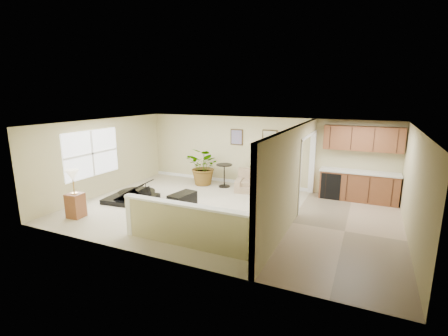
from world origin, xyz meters
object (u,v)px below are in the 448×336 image
at_px(piano_bench, 182,203).
at_px(small_plant, 280,190).
at_px(piano, 132,183).
at_px(palm_plant, 205,167).
at_px(lamp_stand, 75,197).
at_px(accent_table, 224,172).
at_px(loveseat, 260,181).

xyz_separation_m(piano_bench, small_plant, (2.10, 2.67, -0.08)).
bearing_deg(piano, palm_plant, 57.45).
bearing_deg(palm_plant, piano_bench, -74.59).
bearing_deg(piano, lamp_stand, -108.33).
bearing_deg(piano_bench, small_plant, 51.88).
xyz_separation_m(piano, piano_bench, (2.04, -0.31, -0.28)).
distance_m(palm_plant, small_plant, 2.91).
distance_m(piano, small_plant, 4.77).
bearing_deg(palm_plant, small_plant, -2.78).
distance_m(piano_bench, lamp_stand, 2.89).
distance_m(accent_table, palm_plant, 0.79).
height_order(piano, small_plant, piano).
relative_size(piano, palm_plant, 1.25).
height_order(loveseat, accent_table, loveseat).
distance_m(loveseat, palm_plant, 2.15).
bearing_deg(lamp_stand, piano, 77.51).
distance_m(accent_table, lamp_stand, 5.02).
bearing_deg(small_plant, lamp_stand, -137.23).
distance_m(piano, palm_plant, 2.81).
relative_size(palm_plant, small_plant, 3.06).
distance_m(piano, piano_bench, 2.08).
distance_m(palm_plant, lamp_stand, 4.65).
xyz_separation_m(loveseat, lamp_stand, (-3.79, -4.43, 0.21)).
bearing_deg(palm_plant, loveseat, 2.51).
relative_size(piano, accent_table, 2.17).
height_order(piano_bench, lamp_stand, lamp_stand).
bearing_deg(palm_plant, lamp_stand, -111.02).
xyz_separation_m(palm_plant, lamp_stand, (-1.67, -4.34, -0.12)).
relative_size(piano_bench, palm_plant, 0.58).
bearing_deg(accent_table, small_plant, -5.17).
height_order(piano, loveseat, piano).
height_order(palm_plant, small_plant, palm_plant).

